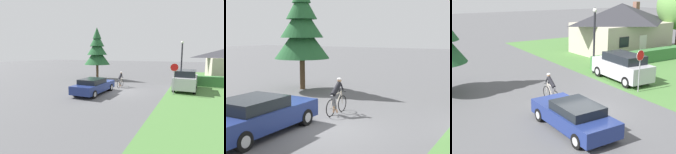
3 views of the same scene
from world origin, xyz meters
TOP-DOWN VIEW (x-y plane):
  - ground_plane at (0.00, 0.00)m, footprint 140.00×140.00m
  - cottage_house at (12.05, 11.13)m, footprint 9.54×6.70m
  - hedge_row at (11.10, 6.44)m, footprint 11.41×0.90m
  - sedan_left_lane at (-1.49, -1.51)m, footprint 2.01×4.63m
  - cyclist at (-0.59, 2.23)m, footprint 0.44×1.76m
  - parked_suv_right at (5.52, 3.36)m, footprint 2.05×4.57m
  - stop_sign at (4.70, 0.90)m, footprint 0.65×0.08m
  - street_lamp at (4.93, 5.84)m, footprint 0.30×0.30m

SIDE VIEW (x-z plane):
  - ground_plane at x=0.00m, z-range 0.00..0.00m
  - hedge_row at x=11.10m, z-range 0.00..1.06m
  - sedan_left_lane at x=-1.49m, z-range 0.01..1.31m
  - cyclist at x=-0.59m, z-range -0.04..1.53m
  - parked_suv_right at x=5.52m, z-range 0.01..1.89m
  - stop_sign at x=4.70m, z-range 0.51..3.10m
  - cottage_house at x=12.05m, z-range 0.05..4.85m
  - street_lamp at x=4.93m, z-range 0.39..5.20m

